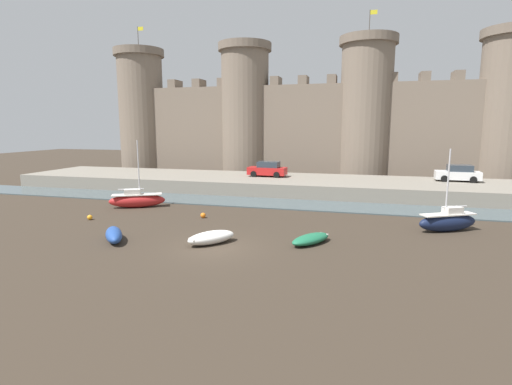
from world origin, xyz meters
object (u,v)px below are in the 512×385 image
Objects in this scene: sailboat_midflat_centre at (448,221)px; rowboat_foreground_right at (311,239)px; sailboat_foreground_left at (137,200)px; mooring_buoy_mid_mud at (90,217)px; car_quay_east at (458,173)px; mooring_buoy_near_shore at (203,215)px; rowboat_foreground_centre at (114,234)px; car_quay_centre_east at (268,169)px; rowboat_midflat_right at (211,237)px.

sailboat_midflat_centre reaches higher than rowboat_foreground_right.
mooring_buoy_mid_mud is at bearing -99.99° from sailboat_foreground_left.
car_quay_east is (28.14, 18.60, 1.97)m from mooring_buoy_mid_mud.
rowboat_foreground_right is 9.71m from mooring_buoy_near_shore.
mooring_buoy_mid_mud is (-16.36, 1.76, -0.11)m from rowboat_foreground_right.
rowboat_foreground_centre reaches higher than mooring_buoy_mid_mud.
car_quay_centre_east is (-7.22, 19.17, 1.86)m from rowboat_foreground_right.
sailboat_foreground_left is at bearing 80.01° from mooring_buoy_mid_mud.
car_quay_east is (11.78, 20.35, 1.86)m from rowboat_foreground_right.
mooring_buoy_mid_mud is (-24.59, -3.39, -0.49)m from sailboat_midflat_centre.
sailboat_midflat_centre reaches higher than rowboat_midflat_right.
rowboat_midflat_right is at bearing -39.62° from sailboat_foreground_left.
rowboat_foreground_centre is at bearing -169.92° from rowboat_midflat_right.
rowboat_foreground_right is at bearing -147.96° from sailboat_midflat_centre.
mooring_buoy_mid_mud is 0.09× the size of car_quay_centre_east.
sailboat_midflat_centre is 1.72× the size of rowboat_foreground_right.
rowboat_foreground_centre is 10.13m from sailboat_foreground_left.
sailboat_midflat_centre is 20.92m from car_quay_centre_east.
car_quay_centre_east is at bearing 94.55° from rowboat_midflat_right.
mooring_buoy_near_shore is 14.88m from car_quay_centre_east.
rowboat_foreground_right is at bearing -6.12° from mooring_buoy_mid_mud.
rowboat_foreground_centre is 7.57m from mooring_buoy_near_shore.
sailboat_foreground_left is 15.06m from car_quay_centre_east.
rowboat_midflat_right is at bearing -128.42° from car_quay_east.
mooring_buoy_mid_mud is (-0.87, -4.93, -0.47)m from sailboat_foreground_left.
rowboat_midflat_right is 8.20× the size of mooring_buoy_mid_mud.
car_quay_east is at bearing 51.58° from rowboat_midflat_right.
mooring_buoy_near_shore is (6.89, -2.20, -0.46)m from sailboat_foreground_left.
mooring_buoy_near_shore is at bearing -177.75° from sailboat_midflat_centre.
sailboat_foreground_left is at bearing 140.38° from rowboat_midflat_right.
car_quay_centre_east is (8.27, 12.49, 1.50)m from sailboat_foreground_left.
rowboat_foreground_right is 0.75× the size of car_quay_centre_east.
sailboat_midflat_centre reaches higher than rowboat_foreground_centre.
sailboat_midflat_centre is 16.85m from mooring_buoy_near_shore.
rowboat_midflat_right is 0.73× the size of car_quay_centre_east.
mooring_buoy_near_shore is at bearing 68.63° from rowboat_foreground_centre.
rowboat_foreground_right is (-8.22, -5.15, -0.38)m from sailboat_midflat_centre.
sailboat_foreground_left is 14.28× the size of mooring_buoy_near_shore.
mooring_buoy_near_shore is (-8.61, 4.48, -0.10)m from rowboat_foreground_right.
sailboat_foreground_left reaches higher than car_quay_centre_east.
rowboat_midflat_right is 0.56× the size of sailboat_midflat_centre.
rowboat_foreground_right is 16.46m from mooring_buoy_mid_mud.
rowboat_foreground_centre reaches higher than rowboat_midflat_right.
car_quay_centre_east reaches higher than rowboat_foreground_right.
car_quay_centre_east reaches higher than mooring_buoy_mid_mud.
rowboat_midflat_right is 20.84m from car_quay_centre_east.
car_quay_east is at bearing 76.84° from sailboat_midflat_centre.
rowboat_foreground_centre is 6.61m from mooring_buoy_mid_mud.
sailboat_foreground_left is 7.24m from mooring_buoy_near_shore.
mooring_buoy_near_shore is 8.22m from mooring_buoy_mid_mud.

